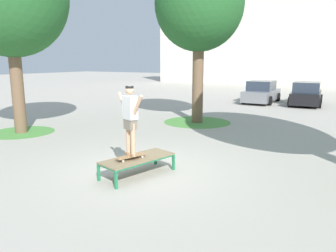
{
  "coord_description": "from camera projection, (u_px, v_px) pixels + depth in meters",
  "views": [
    {
      "loc": [
        4.63,
        -6.7,
        2.82
      ],
      "look_at": [
        0.08,
        1.13,
        1.0
      ],
      "focal_mm": 34.74,
      "sensor_mm": 36.0,
      "label": 1
    }
  ],
  "objects": [
    {
      "name": "grass_patch_mid_back",
      "position": [
        197.0,
        122.0,
        15.24
      ],
      "size": [
        3.12,
        3.12,
        0.01
      ],
      "primitive_type": "cylinder",
      "color": "#519342",
      "rests_on": "ground"
    },
    {
      "name": "skateboard",
      "position": [
        131.0,
        156.0,
        7.92
      ],
      "size": [
        0.45,
        0.82,
        0.09
      ],
      "color": "#9E754C",
      "rests_on": "skate_box"
    },
    {
      "name": "skate_box",
      "position": [
        138.0,
        159.0,
        8.08
      ],
      "size": [
        1.23,
        2.03,
        0.46
      ],
      "color": "#237A4C",
      "rests_on": "ground"
    },
    {
      "name": "grass_patch_near_left",
      "position": [
        22.0,
        132.0,
        13.05
      ],
      "size": [
        2.55,
        2.55,
        0.01
      ],
      "primitive_type": "cylinder",
      "color": "#519342",
      "rests_on": "ground"
    },
    {
      "name": "ground_plane",
      "position": [
        144.0,
        170.0,
        8.52
      ],
      "size": [
        120.0,
        120.0,
        0.0
      ],
      "primitive_type": "plane",
      "color": "#B2AA9E"
    },
    {
      "name": "building_facade",
      "position": [
        279.0,
        39.0,
        37.87
      ],
      "size": [
        30.19,
        4.0,
        10.55
      ],
      "primitive_type": "cube",
      "color": "silver",
      "rests_on": "ground"
    },
    {
      "name": "tree_mid_back",
      "position": [
        199.0,
        5.0,
        14.21
      ],
      "size": [
        3.92,
        3.92,
        7.33
      ],
      "color": "brown",
      "rests_on": "ground"
    },
    {
      "name": "car_black",
      "position": [
        306.0,
        94.0,
        21.05
      ],
      "size": [
        2.15,
        4.31,
        1.5
      ],
      "color": "black",
      "rests_on": "ground"
    },
    {
      "name": "skater",
      "position": [
        130.0,
        116.0,
        7.72
      ],
      "size": [
        0.97,
        0.41,
        1.69
      ],
      "color": "tan",
      "rests_on": "skateboard"
    },
    {
      "name": "car_grey",
      "position": [
        262.0,
        92.0,
        22.27
      ],
      "size": [
        1.95,
        4.21,
        1.5
      ],
      "color": "slate",
      "rests_on": "ground"
    }
  ]
}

